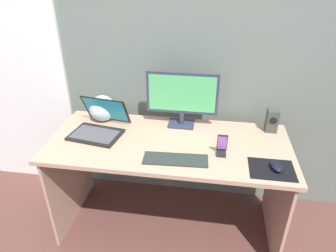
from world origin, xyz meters
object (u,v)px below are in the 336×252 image
at_px(phone_in_dock, 222,148).
at_px(fishbowl, 103,108).
at_px(speaker_right, 272,120).
at_px(keyboard_external, 176,159).
at_px(laptop, 99,126).
at_px(mouse, 276,166).
at_px(monitor, 182,97).

bearing_deg(phone_in_dock, fishbowl, 158.99).
distance_m(speaker_right, keyboard_external, 0.74).
distance_m(speaker_right, laptop, 1.16).
xyz_separation_m(fishbowl, phone_in_dock, (0.85, -0.33, -0.04)).
bearing_deg(mouse, fishbowl, 149.63).
distance_m(mouse, phone_in_dock, 0.32).
bearing_deg(fishbowl, keyboard_external, -36.03).
relative_size(monitor, phone_in_dock, 3.50).
height_order(monitor, speaker_right, monitor).
relative_size(monitor, laptop, 1.30).
xyz_separation_m(laptop, fishbowl, (-0.03, 0.18, 0.04)).
relative_size(speaker_right, laptop, 0.42).
xyz_separation_m(monitor, keyboard_external, (0.01, -0.43, -0.21)).
height_order(laptop, fishbowl, laptop).
relative_size(fishbowl, keyboard_external, 0.50).
xyz_separation_m(fishbowl, mouse, (1.15, -0.43, -0.07)).
bearing_deg(keyboard_external, monitor, 88.84).
bearing_deg(monitor, mouse, -36.81).
height_order(fishbowl, keyboard_external, fishbowl).
distance_m(keyboard_external, mouse, 0.57).
height_order(speaker_right, phone_in_dock, speaker_right).
xyz_separation_m(speaker_right, laptop, (-1.15, -0.19, -0.03)).
bearing_deg(mouse, monitor, 133.25).
distance_m(monitor, keyboard_external, 0.48).
bearing_deg(monitor, laptop, -161.22).
relative_size(monitor, fishbowl, 2.58).
bearing_deg(phone_in_dock, laptop, 169.62).
relative_size(laptop, fishbowl, 1.99).
distance_m(fishbowl, keyboard_external, 0.73).
relative_size(keyboard_external, phone_in_dock, 2.73).
bearing_deg(keyboard_external, phone_in_dock, 17.68).
relative_size(speaker_right, fishbowl, 0.83).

